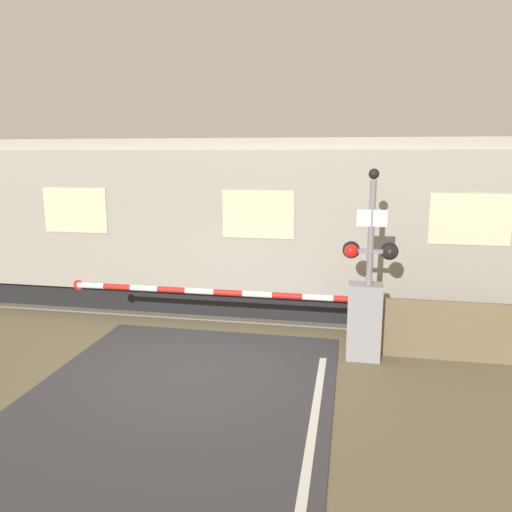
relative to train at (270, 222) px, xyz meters
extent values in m
plane|color=#6B6047|center=(-0.58, -4.25, -2.04)|extent=(80.00, 80.00, 0.00)
cube|color=slate|center=(-0.58, 0.00, -2.02)|extent=(36.00, 3.20, 0.03)
cube|color=#595451|center=(-0.58, -0.72, -1.96)|extent=(36.00, 0.08, 0.10)
cube|color=#595451|center=(-0.58, 0.72, -1.96)|extent=(36.00, 0.08, 0.10)
cube|color=black|center=(0.00, 0.00, -1.74)|extent=(14.03, 2.68, 0.60)
cube|color=#9E998E|center=(0.00, 0.00, 0.13)|extent=(15.25, 3.15, 3.14)
cube|color=#ADA89E|center=(0.00, 0.00, 1.82)|extent=(14.95, 2.90, 0.24)
cube|color=beige|center=(4.19, -1.58, 0.37)|extent=(1.53, 0.02, 1.00)
cube|color=beige|center=(0.00, -1.58, 0.37)|extent=(1.53, 0.02, 1.00)
cube|color=beige|center=(-4.19, -1.58, 0.37)|extent=(1.53, 0.02, 1.00)
cube|color=gray|center=(2.22, -3.05, -1.34)|extent=(0.60, 0.44, 1.40)
cylinder|color=gray|center=(2.22, -3.05, -0.94)|extent=(0.16, 0.16, 0.18)
cylinder|color=red|center=(1.94, -3.05, -0.94)|extent=(0.56, 0.11, 0.11)
cylinder|color=white|center=(1.38, -3.05, -0.94)|extent=(0.56, 0.11, 0.11)
cylinder|color=red|center=(0.82, -3.05, -0.94)|extent=(0.56, 0.11, 0.11)
cylinder|color=white|center=(0.26, -3.05, -0.94)|extent=(0.56, 0.11, 0.11)
cylinder|color=red|center=(-0.29, -3.05, -0.94)|extent=(0.56, 0.11, 0.11)
cylinder|color=white|center=(-0.85, -3.05, -0.94)|extent=(0.56, 0.11, 0.11)
cylinder|color=red|center=(-1.41, -3.05, -0.94)|extent=(0.56, 0.11, 0.11)
cylinder|color=white|center=(-1.97, -3.05, -0.94)|extent=(0.56, 0.11, 0.11)
cylinder|color=red|center=(-2.53, -3.05, -0.94)|extent=(0.56, 0.11, 0.11)
cylinder|color=white|center=(-3.09, -3.05, -0.94)|extent=(0.56, 0.11, 0.11)
cylinder|color=red|center=(-3.37, -3.05, -0.94)|extent=(0.20, 0.02, 0.20)
cylinder|color=gray|center=(2.27, -3.11, -0.42)|extent=(0.11, 0.11, 3.23)
cube|color=gray|center=(2.27, -3.11, -0.04)|extent=(0.77, 0.07, 0.07)
sphere|color=red|center=(1.94, -3.16, -0.04)|extent=(0.24, 0.24, 0.24)
sphere|color=black|center=(2.60, -3.16, -0.04)|extent=(0.24, 0.24, 0.24)
cylinder|color=black|center=(1.94, -3.05, -0.04)|extent=(0.30, 0.06, 0.30)
cylinder|color=black|center=(2.60, -3.05, -0.04)|extent=(0.30, 0.06, 0.30)
cube|color=white|center=(2.27, -3.15, 0.54)|extent=(0.51, 0.02, 0.29)
sphere|color=black|center=(2.27, -3.11, 1.29)|extent=(0.18, 0.18, 0.18)
cube|color=#726047|center=(3.73, -2.86, -1.49)|extent=(3.39, 0.06, 1.10)
camera|label=1|loc=(1.92, -11.81, 1.63)|focal=35.00mm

